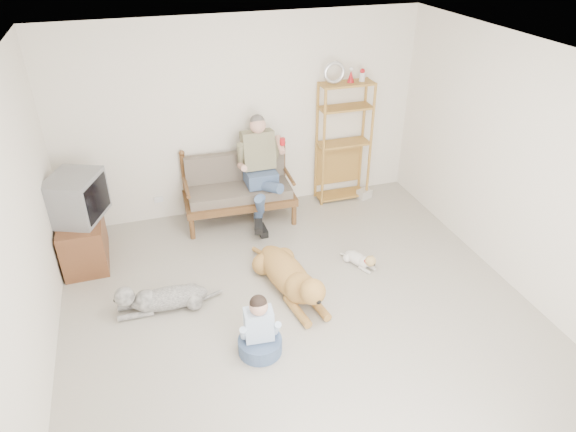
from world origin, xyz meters
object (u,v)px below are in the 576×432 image
object	(u,v)px
etagere	(344,142)
loveseat	(238,187)
tv_stand	(83,240)
golden_retriever	(291,278)

from	to	relation	value
etagere	loveseat	bearing A→B (deg)	-175.05
loveseat	etagere	world-z (taller)	etagere
etagere	tv_stand	distance (m)	3.75
loveseat	etagere	distance (m)	1.67
loveseat	golden_retriever	size ratio (longest dim) A/B	0.95
golden_retriever	loveseat	bearing A→B (deg)	86.79
tv_stand	golden_retriever	bearing A→B (deg)	-31.73
tv_stand	golden_retriever	size ratio (longest dim) A/B	0.56
etagere	golden_retriever	size ratio (longest dim) A/B	1.28
loveseat	tv_stand	xyz separation A→B (m)	(-2.05, -0.44, -0.19)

